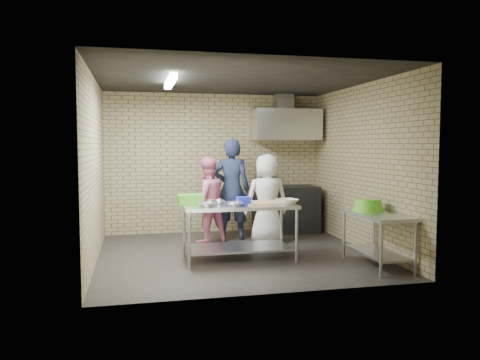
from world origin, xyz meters
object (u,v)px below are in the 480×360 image
green_crate (191,200)px  bottle_green (304,130)px  stove (286,209)px  blue_tub (243,201)px  side_counter (377,239)px  man_navy (232,189)px  woman_pink (207,200)px  prep_table (239,232)px  bottle_red (285,129)px  woman_white (267,199)px  green_basin (368,205)px

green_crate → bottle_green: 3.47m
stove → blue_tub: blue_tub is taller
green_crate → side_counter: bearing=-19.5°
man_navy → woman_pink: (-0.48, -0.20, -0.16)m
man_navy → woman_pink: bearing=40.1°
prep_table → green_crate: green_crate is taller
blue_tub → man_navy: bearing=84.5°
green_crate → blue_tub: bearing=-16.3°
blue_tub → man_navy: size_ratio=0.10×
prep_table → bottle_red: 3.09m
bottle_green → woman_pink: bottle_green is taller
man_navy → woman_pink: man_navy is taller
bottle_green → bottle_red: bearing=180.0°
man_navy → woman_pink: 0.55m
bottle_green → green_crate: bearing=-140.5°
prep_table → woman_pink: bearing=101.9°
prep_table → bottle_green: (1.84, 2.21, 1.60)m
green_crate → woman_white: woman_white is taller
blue_tub → green_basin: (1.77, -0.43, -0.05)m
prep_table → bottle_red: bearing=57.0°
prep_table → bottle_green: bottle_green is taller
side_counter → woman_white: bearing=121.1°
side_counter → bottle_red: 3.44m
prep_table → woman_white: (0.74, 1.05, 0.36)m
green_crate → stove: bearing=41.6°
stove → bottle_green: size_ratio=8.00×
bottle_red → bottle_green: 0.40m
side_counter → prep_table: bearing=157.0°
prep_table → woman_white: bearing=55.0°
green_crate → prep_table: bearing=-9.7°
side_counter → stove: 2.79m
green_crate → green_basin: size_ratio=0.80×
stove → bottle_red: 1.60m
stove → green_basin: bearing=-80.2°
green_crate → woman_white: (1.44, 0.93, -0.13)m
side_counter → bottle_green: 3.41m
blue_tub → green_basin: 1.82m
green_crate → bottle_green: bottle_green is taller
bottle_green → woman_pink: 2.62m
green_crate → green_basin: 2.60m
side_counter → green_crate: bearing=160.5°
green_basin → bottle_green: 2.98m
prep_table → green_crate: 0.86m
prep_table → green_basin: (1.82, -0.53, 0.42)m
green_basin → woman_pink: (-2.10, 1.85, -0.08)m
stove → green_crate: green_crate is taller
green_crate → woman_pink: (0.42, 1.20, -0.15)m
green_basin → woman_white: 1.92m
side_counter → green_basin: bearing=94.6°
green_basin → bottle_green: bearing=89.6°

